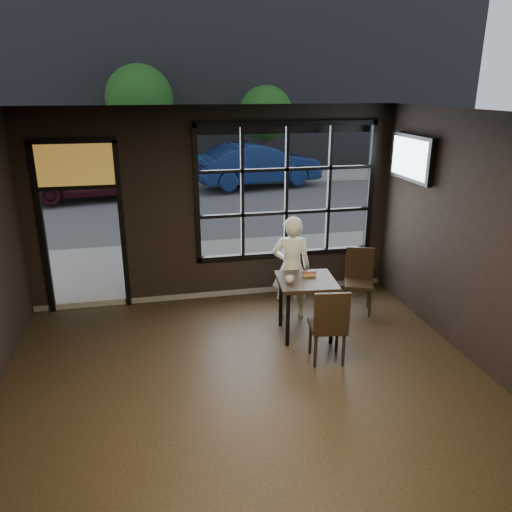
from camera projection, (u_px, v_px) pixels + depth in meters
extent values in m
cube|color=black|center=(263.00, 423.00, 5.43)|extent=(6.00, 7.00, 0.02)
cube|color=black|center=(264.00, 117.00, 4.39)|extent=(6.00, 7.00, 0.02)
cube|color=black|center=(286.00, 191.00, 8.32)|extent=(3.06, 0.12, 2.28)
cube|color=orange|center=(75.00, 164.00, 7.48)|extent=(1.20, 0.06, 0.70)
cube|color=#545456|center=(166.00, 152.00, 27.63)|extent=(60.00, 41.00, 0.04)
cube|color=black|center=(305.00, 307.00, 7.22)|extent=(0.88, 0.88, 0.87)
cube|color=black|center=(327.00, 324.00, 6.51)|extent=(0.51, 0.51, 1.05)
cube|color=black|center=(359.00, 282.00, 7.93)|extent=(0.58, 0.58, 1.02)
imported|color=white|center=(291.00, 268.00, 7.67)|extent=(0.66, 0.51, 1.64)
imported|color=silver|center=(290.00, 279.00, 6.95)|extent=(0.16, 0.16, 0.10)
cube|color=black|center=(412.00, 158.00, 7.63)|extent=(0.13, 1.19, 0.69)
imported|color=#0F204D|center=(257.00, 164.00, 17.59)|extent=(4.68, 2.44, 1.47)
imported|color=#330D15|center=(86.00, 175.00, 15.61)|extent=(4.36, 2.34, 1.41)
cylinder|color=#332114|center=(143.00, 150.00, 19.15)|extent=(0.21, 0.21, 2.28)
sphere|color=#1F4D18|center=(139.00, 99.00, 18.55)|extent=(2.49, 2.49, 2.49)
cylinder|color=#332114|center=(265.00, 153.00, 19.59)|extent=(0.17, 0.17, 1.88)
sphere|color=#257225|center=(266.00, 113.00, 19.09)|extent=(2.05, 2.05, 2.05)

